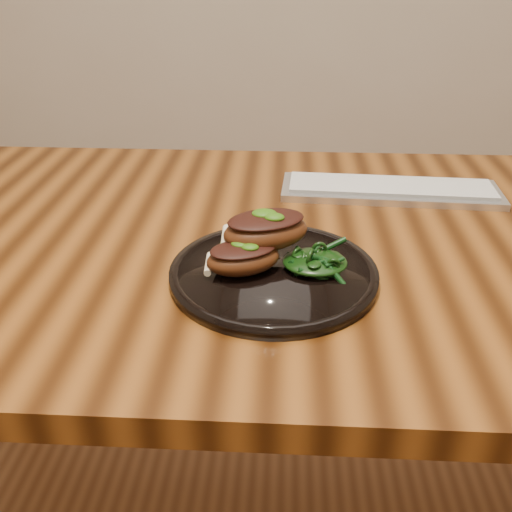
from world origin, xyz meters
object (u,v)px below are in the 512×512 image
(plate, at_px, (274,273))
(keyboard, at_px, (390,189))
(desk, at_px, (310,280))
(lamb_chop_front, at_px, (243,257))
(greens_heap, at_px, (315,258))

(plate, bearing_deg, keyboard, 56.79)
(desk, xyz_separation_m, lamb_chop_front, (-0.10, -0.15, 0.12))
(desk, relative_size, lamb_chop_front, 13.99)
(lamb_chop_front, height_order, greens_heap, lamb_chop_front)
(desk, xyz_separation_m, plate, (-0.06, -0.14, 0.09))
(greens_heap, bearing_deg, keyboard, 64.15)
(greens_heap, relative_size, keyboard, 0.22)
(plate, xyz_separation_m, keyboard, (0.20, 0.31, -0.00))
(lamb_chop_front, bearing_deg, greens_heap, 8.93)
(desk, distance_m, greens_heap, 0.17)
(desk, distance_m, keyboard, 0.24)
(plate, xyz_separation_m, greens_heap, (0.05, 0.00, 0.02))
(desk, bearing_deg, lamb_chop_front, -123.45)
(desk, height_order, keyboard, keyboard)
(plate, bearing_deg, greens_heap, 5.19)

